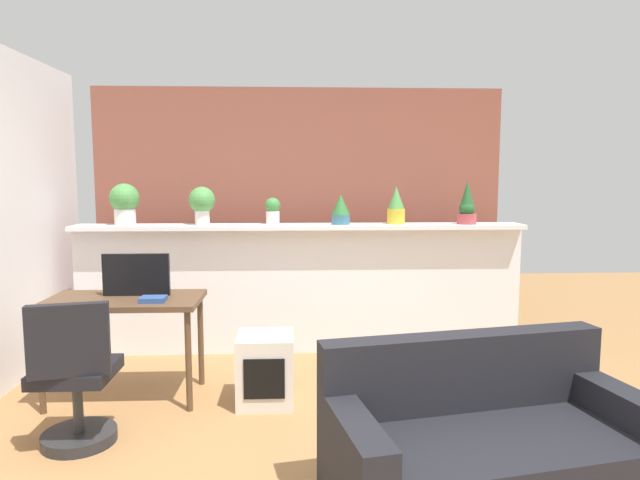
% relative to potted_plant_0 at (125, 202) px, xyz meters
% --- Properties ---
extents(ground_plane, '(12.00, 12.00, 0.00)m').
position_rel_potted_plant_0_xyz_m(ground_plane, '(1.58, -2.00, -1.39)').
color(ground_plane, '#9E7042').
extents(divider_wall, '(4.06, 0.16, 1.15)m').
position_rel_potted_plant_0_xyz_m(divider_wall, '(1.58, 0.00, -0.82)').
color(divider_wall, white).
rests_on(divider_wall, ground).
extents(plant_shelf, '(4.06, 0.33, 0.04)m').
position_rel_potted_plant_0_xyz_m(plant_shelf, '(1.58, -0.04, -0.22)').
color(plant_shelf, white).
rests_on(plant_shelf, divider_wall).
extents(brick_wall_behind, '(4.06, 0.10, 2.50)m').
position_rel_potted_plant_0_xyz_m(brick_wall_behind, '(1.58, 0.60, -0.14)').
color(brick_wall_behind, brown).
rests_on(brick_wall_behind, ground).
extents(potted_plant_0, '(0.26, 0.26, 0.37)m').
position_rel_potted_plant_0_xyz_m(potted_plant_0, '(0.00, 0.00, 0.00)').
color(potted_plant_0, silver).
rests_on(potted_plant_0, plant_shelf).
extents(potted_plant_1, '(0.24, 0.24, 0.34)m').
position_rel_potted_plant_0_xyz_m(potted_plant_1, '(0.69, 0.00, -0.00)').
color(potted_plant_1, silver).
rests_on(potted_plant_1, plant_shelf).
extents(potted_plant_2, '(0.14, 0.14, 0.24)m').
position_rel_potted_plant_0_xyz_m(potted_plant_2, '(1.33, 0.00, -0.08)').
color(potted_plant_2, silver).
rests_on(potted_plant_2, plant_shelf).
extents(potted_plant_3, '(0.17, 0.17, 0.27)m').
position_rel_potted_plant_0_xyz_m(potted_plant_3, '(1.94, -0.06, -0.07)').
color(potted_plant_3, '#386B84').
rests_on(potted_plant_3, plant_shelf).
extents(potted_plant_4, '(0.16, 0.16, 0.34)m').
position_rel_potted_plant_0_xyz_m(potted_plant_4, '(2.45, -0.03, -0.04)').
color(potted_plant_4, gold).
rests_on(potted_plant_4, plant_shelf).
extents(potted_plant_5, '(0.17, 0.17, 0.40)m').
position_rel_potted_plant_0_xyz_m(potted_plant_5, '(3.09, -0.07, -0.04)').
color(potted_plant_5, '#B7474C').
rests_on(potted_plant_5, plant_shelf).
extents(desk, '(1.10, 0.60, 0.75)m').
position_rel_potted_plant_0_xyz_m(desk, '(0.29, -1.06, -0.73)').
color(desk, brown).
rests_on(desk, ground).
extents(tv_monitor, '(0.48, 0.04, 0.31)m').
position_rel_potted_plant_0_xyz_m(tv_monitor, '(0.36, -0.98, -0.49)').
color(tv_monitor, black).
rests_on(tv_monitor, desk).
extents(office_chair, '(0.48, 0.49, 0.91)m').
position_rel_potted_plant_0_xyz_m(office_chair, '(0.21, -1.81, -1.01)').
color(office_chair, '#262628').
rests_on(office_chair, ground).
extents(side_cube_shelf, '(0.40, 0.41, 0.50)m').
position_rel_potted_plant_0_xyz_m(side_cube_shelf, '(1.31, -1.20, -1.14)').
color(side_cube_shelf, silver).
rests_on(side_cube_shelf, ground).
extents(book_on_desk, '(0.17, 0.14, 0.04)m').
position_rel_potted_plant_0_xyz_m(book_on_desk, '(0.53, -1.20, -0.63)').
color(book_on_desk, '#2D4C8C').
rests_on(book_on_desk, desk).
extents(couch, '(1.68, 1.05, 0.80)m').
position_rel_potted_plant_0_xyz_m(couch, '(2.46, -2.50, -1.11)').
color(couch, black).
rests_on(couch, ground).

